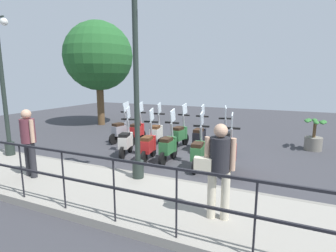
# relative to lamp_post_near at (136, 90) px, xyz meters

# --- Properties ---
(ground_plane) EXTENTS (28.00, 28.00, 0.00)m
(ground_plane) POSITION_rel_lamp_post_near_xyz_m (2.40, -0.10, -2.17)
(ground_plane) COLOR #38383D
(promenade_walkway) EXTENTS (2.20, 20.00, 0.15)m
(promenade_walkway) POSITION_rel_lamp_post_near_xyz_m (-0.75, -0.10, -2.09)
(promenade_walkway) COLOR gray
(promenade_walkway) RESTS_ON ground_plane
(fence_railing) EXTENTS (0.04, 16.03, 1.07)m
(fence_railing) POSITION_rel_lamp_post_near_xyz_m (-1.80, -0.10, -1.28)
(fence_railing) COLOR black
(fence_railing) RESTS_ON promenade_walkway
(lamp_post_near) EXTENTS (0.26, 0.90, 4.53)m
(lamp_post_near) POSITION_rel_lamp_post_near_xyz_m (0.00, 0.00, 0.00)
(lamp_post_near) COLOR #232D28
(lamp_post_near) RESTS_ON promenade_walkway
(lamp_post_far) EXTENTS (0.26, 0.90, 4.29)m
(lamp_post_far) POSITION_rel_lamp_post_near_xyz_m (-0.00, 4.45, -0.12)
(lamp_post_far) COLOR #232D28
(lamp_post_far) RESTS_ON promenade_walkway
(pedestrian_with_bag) EXTENTS (0.37, 0.64, 1.59)m
(pedestrian_with_bag) POSITION_rel_lamp_post_near_xyz_m (-1.03, -2.10, -1.09)
(pedestrian_with_bag) COLOR beige
(pedestrian_with_bag) RESTS_ON promenade_walkway
(pedestrian_distant) EXTENTS (0.38, 0.48, 1.59)m
(pedestrian_distant) POSITION_rel_lamp_post_near_xyz_m (-0.96, 2.32, -1.09)
(pedestrian_distant) COLOR #28282D
(pedestrian_distant) RESTS_ON promenade_walkway
(tree_large) EXTENTS (3.43, 3.43, 5.22)m
(tree_large) POSITION_rel_lamp_post_near_xyz_m (5.98, 5.76, 1.32)
(tree_large) COLOR brown
(tree_large) RESTS_ON ground_plane
(potted_palm) EXTENTS (1.06, 0.66, 1.05)m
(potted_palm) POSITION_rel_lamp_post_near_xyz_m (4.93, -3.98, -1.72)
(potted_palm) COLOR slate
(potted_palm) RESTS_ON ground_plane
(scooter_near_0) EXTENTS (1.23, 0.45, 1.54)m
(scooter_near_0) POSITION_rel_lamp_post_near_xyz_m (1.59, -1.81, -1.68)
(scooter_near_0) COLOR black
(scooter_near_0) RESTS_ON ground_plane
(scooter_near_1) EXTENTS (1.23, 0.44, 1.54)m
(scooter_near_1) POSITION_rel_lamp_post_near_xyz_m (1.55, -0.97, -1.68)
(scooter_near_1) COLOR black
(scooter_near_1) RESTS_ON ground_plane
(scooter_near_2) EXTENTS (1.23, 0.44, 1.54)m
(scooter_near_2) POSITION_rel_lamp_post_near_xyz_m (1.73, 0.00, -1.68)
(scooter_near_2) COLOR black
(scooter_near_2) RESTS_ON ground_plane
(scooter_near_3) EXTENTS (1.23, 0.47, 1.54)m
(scooter_near_3) POSITION_rel_lamp_post_near_xyz_m (1.62, 0.60, -1.68)
(scooter_near_3) COLOR black
(scooter_near_3) RESTS_ON ground_plane
(scooter_near_4) EXTENTS (1.21, 0.53, 1.54)m
(scooter_near_4) POSITION_rel_lamp_post_near_xyz_m (1.75, 1.47, -1.68)
(scooter_near_4) COLOR black
(scooter_near_4) RESTS_ON ground_plane
(scooter_far_0) EXTENTS (1.20, 0.53, 1.54)m
(scooter_far_0) POSITION_rel_lamp_post_near_xyz_m (3.19, -1.35, -1.68)
(scooter_far_0) COLOR black
(scooter_far_0) RESTS_ON ground_plane
(scooter_far_1) EXTENTS (1.23, 0.44, 1.54)m
(scooter_far_1) POSITION_rel_lamp_post_near_xyz_m (3.35, -0.43, -1.68)
(scooter_far_1) COLOR black
(scooter_far_1) RESTS_ON ground_plane
(scooter_far_2) EXTENTS (1.23, 0.44, 1.54)m
(scooter_far_2) POSITION_rel_lamp_post_near_xyz_m (3.40, 0.30, -1.68)
(scooter_far_2) COLOR black
(scooter_far_2) RESTS_ON ground_plane
(scooter_far_3) EXTENTS (1.23, 0.45, 1.54)m
(scooter_far_3) POSITION_rel_lamp_post_near_xyz_m (3.30, 1.17, -1.68)
(scooter_far_3) COLOR black
(scooter_far_3) RESTS_ON ground_plane
(scooter_far_4) EXTENTS (1.23, 0.44, 1.54)m
(scooter_far_4) POSITION_rel_lamp_post_near_xyz_m (3.34, 1.99, -1.68)
(scooter_far_4) COLOR black
(scooter_far_4) RESTS_ON ground_plane
(scooter_far_5) EXTENTS (1.23, 0.47, 1.54)m
(scooter_far_5) POSITION_rel_lamp_post_near_xyz_m (3.19, 2.63, -1.68)
(scooter_far_5) COLOR black
(scooter_far_5) RESTS_ON ground_plane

